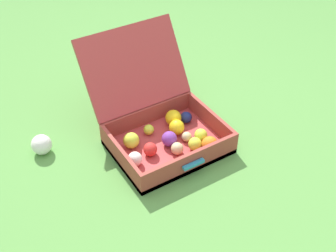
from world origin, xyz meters
name	(u,v)px	position (x,y,z in m)	size (l,w,h in m)	color
ground_plane	(169,160)	(0.00, 0.00, 0.00)	(16.00, 16.00, 0.00)	#569342
open_suitcase	(161,123)	(0.05, 0.16, 0.10)	(0.53, 0.66, 0.48)	#B23838
stray_ball_on_grass	(42,145)	(-0.49, 0.37, 0.05)	(0.10, 0.10, 0.10)	white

